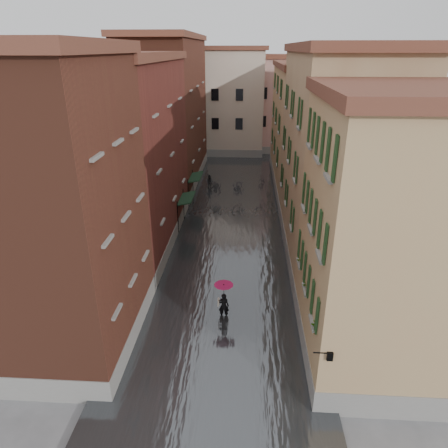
% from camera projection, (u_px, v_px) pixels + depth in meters
% --- Properties ---
extents(ground, '(120.00, 120.00, 0.00)m').
position_uv_depth(ground, '(221.00, 317.00, 21.35)').
color(ground, '#5C5B5E').
rests_on(ground, ground).
extents(floodwater, '(10.00, 60.00, 0.20)m').
position_uv_depth(floodwater, '(232.00, 220.00, 33.19)').
color(floodwater, '#3C3F43').
rests_on(floodwater, ground).
extents(building_left_near, '(6.00, 8.00, 13.00)m').
position_uv_depth(building_left_near, '(57.00, 216.00, 17.30)').
color(building_left_near, brown).
rests_on(building_left_near, ground).
extents(building_left_mid, '(6.00, 14.00, 12.50)m').
position_uv_depth(building_left_mid, '(128.00, 158.00, 27.45)').
color(building_left_mid, '#5C241D').
rests_on(building_left_mid, ground).
extents(building_left_far, '(6.00, 16.00, 14.00)m').
position_uv_depth(building_left_far, '(169.00, 114.00, 40.85)').
color(building_left_far, brown).
rests_on(building_left_far, ground).
extents(building_right_near, '(6.00, 8.00, 11.50)m').
position_uv_depth(building_right_near, '(383.00, 241.00, 16.82)').
color(building_right_near, '#A98157').
rests_on(building_right_near, ground).
extents(building_right_mid, '(6.00, 14.00, 13.00)m').
position_uv_depth(building_right_mid, '(335.00, 158.00, 26.56)').
color(building_right_mid, tan).
rests_on(building_right_mid, ground).
extents(building_right_far, '(6.00, 16.00, 11.50)m').
position_uv_depth(building_right_far, '(305.00, 128.00, 40.57)').
color(building_right_far, '#A98157').
rests_on(building_right_far, ground).
extents(building_end_cream, '(12.00, 9.00, 13.00)m').
position_uv_depth(building_end_cream, '(218.00, 103.00, 53.61)').
color(building_end_cream, beige).
rests_on(building_end_cream, ground).
extents(building_end_pink, '(10.00, 9.00, 12.00)m').
position_uv_depth(building_end_pink, '(284.00, 105.00, 55.14)').
color(building_end_pink, tan).
rests_on(building_end_pink, ground).
extents(awning_near, '(1.09, 2.86, 2.80)m').
position_uv_depth(awning_near, '(186.00, 199.00, 30.96)').
color(awning_near, black).
rests_on(awning_near, ground).
extents(awning_far, '(1.09, 3.09, 2.80)m').
position_uv_depth(awning_far, '(195.00, 178.00, 36.08)').
color(awning_far, black).
rests_on(awning_far, ground).
extents(wall_lantern, '(0.71, 0.22, 0.35)m').
position_uv_depth(wall_lantern, '(329.00, 355.00, 14.42)').
color(wall_lantern, black).
rests_on(wall_lantern, ground).
extents(window_planters, '(0.59, 6.01, 0.84)m').
position_uv_depth(window_planters, '(309.00, 284.00, 17.89)').
color(window_planters, '#955C30').
rests_on(window_planters, ground).
extents(pedestrian_main, '(1.01, 1.01, 2.06)m').
position_uv_depth(pedestrian_main, '(224.00, 297.00, 20.76)').
color(pedestrian_main, black).
rests_on(pedestrian_main, ground).
extents(pedestrian_far, '(0.79, 0.66, 1.46)m').
position_uv_depth(pedestrian_far, '(210.00, 182.00, 40.53)').
color(pedestrian_far, black).
rests_on(pedestrian_far, ground).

